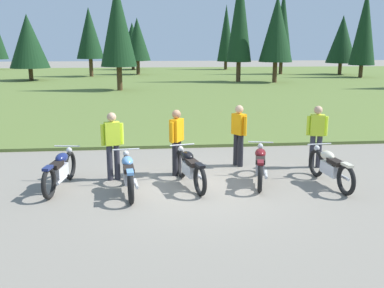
{
  "coord_description": "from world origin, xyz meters",
  "views": [
    {
      "loc": [
        -0.99,
        -9.59,
        3.3
      ],
      "look_at": [
        0.0,
        0.6,
        0.9
      ],
      "focal_mm": 40.75,
      "sensor_mm": 36.0,
      "label": 1
    }
  ],
  "objects": [
    {
      "name": "motorcycle_maroon",
      "position": [
        1.61,
        0.24,
        0.44
      ],
      "size": [
        0.75,
        2.06,
        0.88
      ],
      "color": "black",
      "rests_on": "ground"
    },
    {
      "name": "motorcycle_sky_blue",
      "position": [
        -1.5,
        -0.2,
        0.44
      ],
      "size": [
        0.62,
        2.1,
        0.88
      ],
      "color": "black",
      "rests_on": "ground"
    },
    {
      "name": "rider_near_row_end",
      "position": [
        1.37,
        1.71,
        0.95
      ],
      "size": [
        0.38,
        0.47,
        1.67
      ],
      "color": "black",
      "rests_on": "ground"
    },
    {
      "name": "grass_moorland",
      "position": [
        0.0,
        25.87,
        0.05
      ],
      "size": [
        80.0,
        44.0,
        0.1
      ],
      "primitive_type": "cube",
      "color": "#5B7033",
      "rests_on": "ground"
    },
    {
      "name": "forest_treeline",
      "position": [
        4.4,
        31.31,
        4.18
      ],
      "size": [
        42.09,
        28.5,
        9.12
      ],
      "color": "#47331E",
      "rests_on": "ground"
    },
    {
      "name": "rider_in_hivis_vest",
      "position": [
        -0.34,
        1.06,
        0.95
      ],
      "size": [
        0.38,
        0.48,
        1.67
      ],
      "color": "black",
      "rests_on": "ground"
    },
    {
      "name": "ground_plane",
      "position": [
        0.0,
        0.0,
        0.0
      ],
      "size": [
        140.0,
        140.0,
        0.0
      ],
      "primitive_type": "plane",
      "color": "gray"
    },
    {
      "name": "rider_checking_bike",
      "position": [
        3.41,
        1.37,
        0.95
      ],
      "size": [
        0.54,
        0.3,
        1.67
      ],
      "color": "#2D2D38",
      "rests_on": "ground"
    },
    {
      "name": "rider_with_back_turned",
      "position": [
        -1.91,
        0.78,
        0.95
      ],
      "size": [
        0.53,
        0.3,
        1.67
      ],
      "color": "#2D2D38",
      "rests_on": "ground"
    },
    {
      "name": "motorcycle_navy",
      "position": [
        -3.08,
        0.26,
        0.44
      ],
      "size": [
        0.62,
        2.09,
        0.88
      ],
      "color": "black",
      "rests_on": "ground"
    },
    {
      "name": "motorcycle_black",
      "position": [
        -0.1,
        0.14,
        0.44
      ],
      "size": [
        0.74,
        2.07,
        0.88
      ],
      "color": "black",
      "rests_on": "ground"
    },
    {
      "name": "motorcycle_cream",
      "position": [
        3.2,
        -0.12,
        0.44
      ],
      "size": [
        0.62,
        2.1,
        0.88
      ],
      "color": "black",
      "rests_on": "ground"
    }
  ]
}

